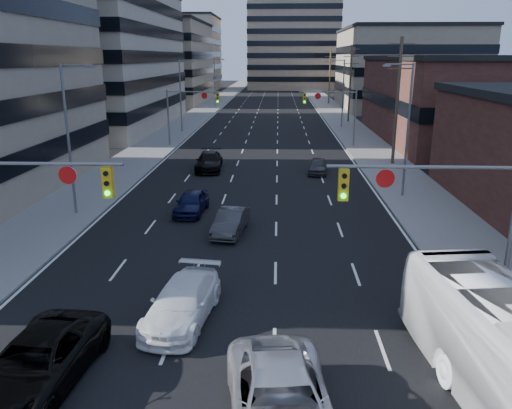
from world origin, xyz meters
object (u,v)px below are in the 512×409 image
Objects in this scene: white_van at (182,302)px; sedan_blue at (191,202)px; black_pickup at (37,363)px; silver_suv at (281,405)px.

sedan_blue is at bearing 105.89° from white_van.
black_pickup is 1.11× the size of white_van.
white_van is 1.21× the size of sedan_blue.
black_pickup is 17.15m from sedan_blue.
silver_suv reaches higher than black_pickup.
white_van is 13.21m from sedan_blue.
black_pickup is at bearing -123.90° from white_van.
silver_suv reaches higher than white_van.
sedan_blue is at bearing 100.00° from silver_suv.
silver_suv is at bearing -49.60° from white_van.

